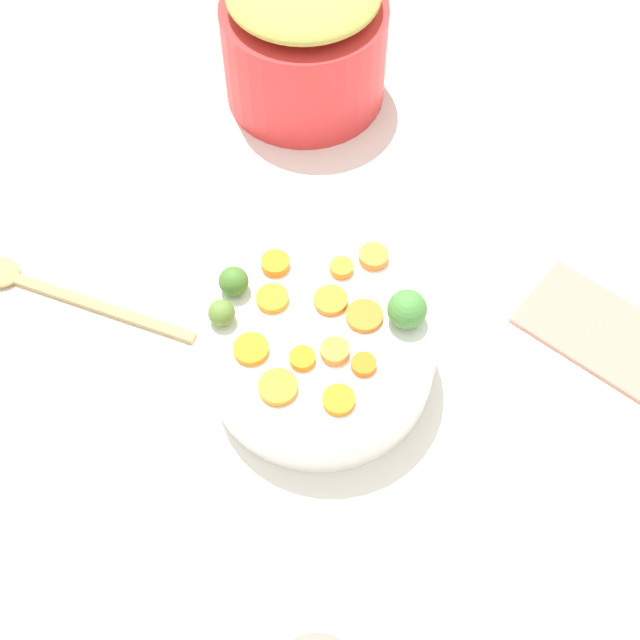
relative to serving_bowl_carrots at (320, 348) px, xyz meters
name	(u,v)px	position (x,y,z in m)	size (l,w,h in m)	color
tabletop	(333,400)	(-0.03, 0.02, -0.06)	(2.40, 2.40, 0.02)	white
serving_bowl_carrots	(320,348)	(0.00, 0.00, 0.00)	(0.25, 0.25, 0.09)	white
metal_pot	(305,53)	(0.22, -0.38, 0.03)	(0.22, 0.22, 0.14)	red
carrot_slice_0	(332,347)	(-0.02, 0.02, 0.05)	(0.03, 0.03, 0.01)	orange
carrot_slice_1	(251,349)	(0.05, 0.06, 0.05)	(0.04, 0.04, 0.01)	orange
carrot_slice_2	(331,300)	(0.00, -0.03, 0.05)	(0.04, 0.04, 0.01)	orange
carrot_slice_3	(339,400)	(-0.06, 0.07, 0.05)	(0.03, 0.03, 0.01)	orange
carrot_slice_4	(278,387)	(0.00, 0.08, 0.05)	(0.04, 0.04, 0.01)	orange
carrot_slice_5	(272,298)	(0.06, 0.00, 0.05)	(0.03, 0.03, 0.01)	orange
carrot_slice_6	(374,257)	(-0.01, -0.10, 0.05)	(0.03, 0.03, 0.01)	orange
carrot_slice_7	(364,316)	(-0.04, -0.03, 0.05)	(0.04, 0.04, 0.01)	orange
carrot_slice_8	(302,358)	(0.00, 0.05, 0.05)	(0.03, 0.03, 0.01)	orange
carrot_slice_9	(341,268)	(0.01, -0.07, 0.05)	(0.03, 0.03, 0.01)	orange
carrot_slice_10	(275,263)	(0.08, -0.04, 0.05)	(0.03, 0.03, 0.01)	orange
carrot_slice_11	(365,361)	(-0.06, 0.02, 0.05)	(0.03, 0.03, 0.01)	orange
brussels_sprout_0	(407,309)	(-0.08, -0.05, 0.07)	(0.04, 0.04, 0.04)	#47883B
brussels_sprout_1	(234,281)	(0.10, 0.00, 0.06)	(0.03, 0.03, 0.03)	#45742B
brussels_sprout_2	(222,313)	(0.09, 0.04, 0.06)	(0.03, 0.03, 0.03)	olive
wooden_spoon	(42,288)	(0.34, 0.06, -0.04)	(0.29, 0.06, 0.01)	tan
dish_towel	(604,333)	(-0.27, -0.19, -0.04)	(0.19, 0.11, 0.01)	tan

